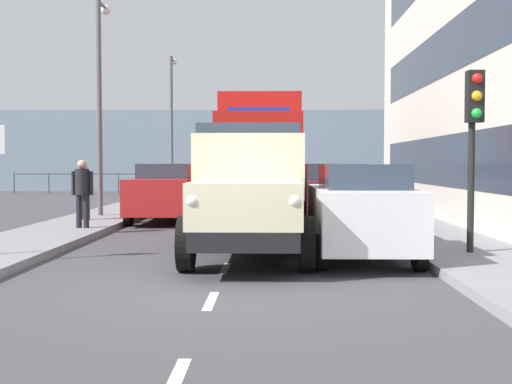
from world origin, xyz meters
TOP-DOWN VIEW (x-y plane):
  - ground_plane at (0.00, -9.91)m, footprint 80.00×80.00m
  - sidewalk_left at (-4.39, -9.91)m, footprint 2.17×36.94m
  - sidewalk_right at (4.39, -9.91)m, footprint 2.17×36.94m
  - road_centreline_markings at (0.00, -9.78)m, footprint 0.12×33.27m
  - sea_horizon at (0.00, -31.38)m, footprint 80.00×0.80m
  - seawall_railing at (-0.00, -27.78)m, footprint 28.08×0.08m
  - truck_vintage_cream at (-0.36, -2.62)m, footprint 2.17×5.64m
  - lorry_cargo_red at (-0.39, -12.17)m, footprint 2.58×8.20m
  - car_white_kerbside_near at (-2.35, -2.66)m, footprint 1.76×3.98m
  - car_maroon_kerbside_1 at (-2.35, -8.30)m, footprint 1.77×4.49m
  - car_silver_kerbside_2 at (-2.35, -14.22)m, footprint 1.89×3.82m
  - car_red_oppositeside_0 at (2.35, -10.17)m, footprint 1.88×4.28m
  - car_grey_oppositeside_1 at (2.35, -16.03)m, footprint 1.89×4.35m
  - pedestrian_couple_b at (3.89, -6.81)m, footprint 0.53×0.34m
  - pedestrian_with_bag at (4.52, -9.12)m, footprint 0.53×0.34m
  - traffic_light_near at (-4.30, -2.50)m, footprint 0.28×0.41m
  - lamp_post_promenade at (4.48, -10.81)m, footprint 0.32×1.14m
  - lamp_post_far at (4.22, -23.24)m, footprint 0.32×1.14m

SIDE VIEW (x-z plane):
  - ground_plane at x=0.00m, z-range 0.00..0.00m
  - road_centreline_markings at x=0.00m, z-range 0.00..0.01m
  - sidewalk_left at x=-4.39m, z-range 0.00..0.15m
  - sidewalk_right at x=4.39m, z-range 0.00..0.15m
  - car_white_kerbside_near at x=-2.35m, z-range 0.03..1.75m
  - car_silver_kerbside_2 at x=-2.35m, z-range 0.03..1.75m
  - car_maroon_kerbside_1 at x=-2.35m, z-range 0.04..1.76m
  - car_red_oppositeside_0 at x=2.35m, z-range 0.04..1.76m
  - car_grey_oppositeside_1 at x=2.35m, z-range 0.04..1.76m
  - seawall_railing at x=0.00m, z-range 0.32..1.52m
  - pedestrian_with_bag at x=4.52m, z-range 0.28..1.88m
  - pedestrian_couple_b at x=3.89m, z-range 0.30..1.97m
  - truck_vintage_cream at x=-0.36m, z-range -0.04..2.39m
  - lorry_cargo_red at x=-0.39m, z-range 0.14..4.01m
  - traffic_light_near at x=-4.30m, z-range 0.87..4.07m
  - sea_horizon at x=0.00m, z-range 0.00..5.00m
  - lamp_post_promenade at x=4.48m, z-range 0.77..7.34m
  - lamp_post_far at x=4.22m, z-range 0.78..7.64m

